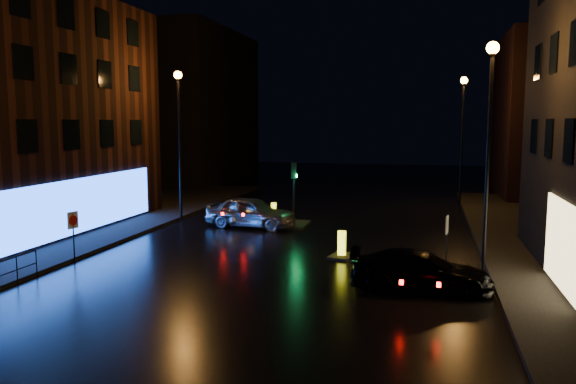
% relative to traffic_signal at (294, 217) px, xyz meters
% --- Properties ---
extents(ground, '(120.00, 120.00, 0.00)m').
position_rel_traffic_signal_xyz_m(ground, '(1.20, -14.00, -0.50)').
color(ground, black).
rests_on(ground, ground).
extents(pavement_left, '(12.00, 44.00, 0.15)m').
position_rel_traffic_signal_xyz_m(pavement_left, '(-12.80, -6.00, -0.43)').
color(pavement_left, black).
rests_on(pavement_left, ground).
extents(building_far_left, '(8.00, 16.00, 14.00)m').
position_rel_traffic_signal_xyz_m(building_far_left, '(-14.80, 21.00, 6.50)').
color(building_far_left, black).
rests_on(building_far_left, ground).
extents(building_far_right, '(8.00, 14.00, 12.00)m').
position_rel_traffic_signal_xyz_m(building_far_right, '(16.20, 18.00, 5.50)').
color(building_far_right, black).
rests_on(building_far_right, ground).
extents(street_lamp_lfar, '(0.44, 0.44, 8.37)m').
position_rel_traffic_signal_xyz_m(street_lamp_lfar, '(-6.60, -0.00, 5.06)').
color(street_lamp_lfar, black).
rests_on(street_lamp_lfar, ground).
extents(street_lamp_rnear, '(0.44, 0.44, 8.37)m').
position_rel_traffic_signal_xyz_m(street_lamp_rnear, '(9.00, -8.00, 5.06)').
color(street_lamp_rnear, black).
rests_on(street_lamp_rnear, ground).
extents(street_lamp_rfar, '(0.44, 0.44, 8.37)m').
position_rel_traffic_signal_xyz_m(street_lamp_rfar, '(9.00, 8.00, 5.06)').
color(street_lamp_rfar, black).
rests_on(street_lamp_rfar, ground).
extents(traffic_signal, '(1.40, 2.40, 3.45)m').
position_rel_traffic_signal_xyz_m(traffic_signal, '(0.00, 0.00, 0.00)').
color(traffic_signal, black).
rests_on(traffic_signal, ground).
extents(silver_hatchback, '(4.99, 2.47, 1.63)m').
position_rel_traffic_signal_xyz_m(silver_hatchback, '(-2.14, -0.97, 0.31)').
color(silver_hatchback, '#A9ADB1').
rests_on(silver_hatchback, ground).
extents(dark_sedan, '(4.74, 2.15, 1.35)m').
position_rel_traffic_signal_xyz_m(dark_sedan, '(6.79, -10.47, 0.17)').
color(dark_sedan, black).
rests_on(dark_sedan, ground).
extents(bollard_near, '(1.10, 1.43, 1.12)m').
position_rel_traffic_signal_xyz_m(bollard_near, '(3.57, -6.52, -0.26)').
color(bollard_near, black).
rests_on(bollard_near, ground).
extents(bollard_far, '(0.96, 1.28, 1.03)m').
position_rel_traffic_signal_xyz_m(bollard_far, '(-1.48, 1.25, -0.28)').
color(bollard_far, black).
rests_on(bollard_far, ground).
extents(road_sign_left, '(0.17, 0.49, 2.05)m').
position_rel_traffic_signal_xyz_m(road_sign_left, '(-6.70, -9.88, 1.03)').
color(road_sign_left, black).
rests_on(road_sign_left, ground).
extents(road_sign_right, '(0.13, 0.50, 2.08)m').
position_rel_traffic_signal_xyz_m(road_sign_right, '(7.70, -7.49, 1.06)').
color(road_sign_right, black).
rests_on(road_sign_right, ground).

